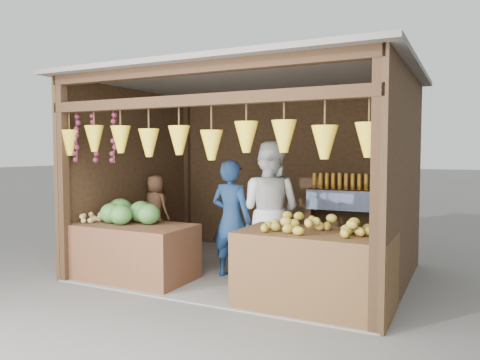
% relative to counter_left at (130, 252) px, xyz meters
% --- Properties ---
extents(ground, '(80.00, 80.00, 0.00)m').
position_rel_counter_left_xyz_m(ground, '(1.24, 1.00, -0.36)').
color(ground, '#514F49').
rests_on(ground, ground).
extents(stall_structure, '(4.30, 3.30, 2.66)m').
position_rel_counter_left_xyz_m(stall_structure, '(1.20, 0.96, 1.31)').
color(stall_structure, slate).
rests_on(stall_structure, ground).
extents(back_shelf, '(1.25, 0.32, 1.32)m').
position_rel_counter_left_xyz_m(back_shelf, '(2.29, 2.29, 0.51)').
color(back_shelf, '#382314').
rests_on(back_shelf, ground).
extents(counter_left, '(1.64, 0.85, 0.72)m').
position_rel_counter_left_xyz_m(counter_left, '(0.00, 0.00, 0.00)').
color(counter_left, '#522D1B').
rests_on(counter_left, ground).
extents(counter_right, '(1.59, 0.85, 0.81)m').
position_rel_counter_left_xyz_m(counter_right, '(2.48, -0.04, 0.05)').
color(counter_right, '#4E351A').
rests_on(counter_right, ground).
extents(stool, '(0.30, 0.30, 0.28)m').
position_rel_counter_left_xyz_m(stool, '(-0.45, 1.15, -0.22)').
color(stool, black).
rests_on(stool, ground).
extents(man_standing, '(0.59, 0.41, 1.54)m').
position_rel_counter_left_xyz_m(man_standing, '(1.16, 0.61, 0.41)').
color(man_standing, navy).
rests_on(man_standing, ground).
extents(woman_standing, '(0.89, 0.71, 1.78)m').
position_rel_counter_left_xyz_m(woman_standing, '(1.60, 0.82, 0.53)').
color(woman_standing, silver).
rests_on(woman_standing, ground).
extents(vendor_seated, '(0.54, 0.41, 1.01)m').
position_rel_counter_left_xyz_m(vendor_seated, '(-0.45, 1.15, 0.42)').
color(vendor_seated, brown).
rests_on(vendor_seated, stool).
extents(melon_pile, '(1.00, 0.50, 0.32)m').
position_rel_counter_left_xyz_m(melon_pile, '(-0.08, 0.06, 0.52)').
color(melon_pile, '#175416').
rests_on(melon_pile, counter_left).
extents(tanfruit_pile, '(0.34, 0.40, 0.13)m').
position_rel_counter_left_xyz_m(tanfruit_pile, '(-0.56, -0.06, 0.42)').
color(tanfruit_pile, tan).
rests_on(tanfruit_pile, counter_left).
extents(mango_pile, '(1.40, 0.64, 0.22)m').
position_rel_counter_left_xyz_m(mango_pile, '(2.47, -0.07, 0.56)').
color(mango_pile, orange).
rests_on(mango_pile, counter_right).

